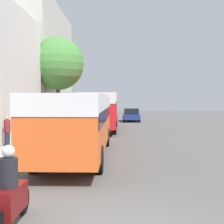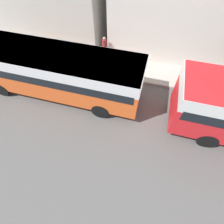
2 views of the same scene
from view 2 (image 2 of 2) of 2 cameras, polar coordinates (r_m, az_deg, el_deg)
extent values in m
cube|color=#EA5B23|center=(10.63, -18.89, 12.68)|extent=(2.53, 10.14, 2.31)
cube|color=white|center=(10.15, -20.13, 16.07)|extent=(2.55, 10.19, 0.69)
cube|color=black|center=(10.45, -19.31, 13.86)|extent=(2.58, 9.74, 0.51)
cylinder|color=black|center=(11.08, -0.09, 9.83)|extent=(0.28, 1.00, 1.00)
cylinder|color=black|center=(9.62, -3.75, 0.47)|extent=(0.28, 1.00, 1.00)
cylinder|color=black|center=(13.74, -27.10, 13.58)|extent=(0.28, 1.00, 1.00)
cylinder|color=black|center=(12.59, -32.35, 6.45)|extent=(0.28, 1.00, 1.00)
cylinder|color=black|center=(11.23, 28.13, 2.47)|extent=(0.28, 1.00, 1.00)
cylinder|color=black|center=(9.83, 28.63, -7.99)|extent=(0.28, 1.00, 1.00)
cylinder|color=#232838|center=(13.40, -2.37, 18.86)|extent=(0.26, 0.26, 0.75)
cylinder|color=maroon|center=(13.02, -2.48, 21.33)|extent=(0.33, 0.33, 0.62)
sphere|color=tan|center=(12.80, -2.55, 22.89)|extent=(0.20, 0.20, 0.20)
camera|label=1|loc=(20.56, -59.85, 12.40)|focal=50.00mm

